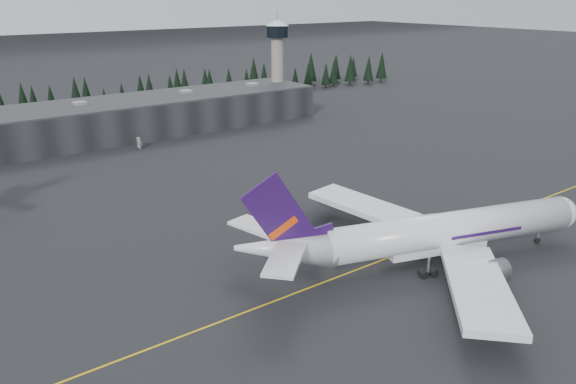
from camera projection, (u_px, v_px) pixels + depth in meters
ground at (351, 265)px, 105.96m from camera, size 1400.00×1400.00×0.00m
taxiline at (359, 269)px, 104.45m from camera, size 400.00×0.40×0.02m
terminal at (111, 120)px, 198.24m from camera, size 160.00×30.00×12.60m
control_tower at (277, 56)px, 237.03m from camera, size 10.00×10.00×37.70m
treeline at (77, 101)px, 225.78m from camera, size 360.00×20.00×15.00m
jet_main at (422, 234)px, 104.78m from camera, size 70.25×63.40×21.19m
gse_vehicle_b at (140, 146)px, 185.31m from camera, size 4.16×2.21×1.35m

